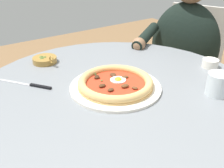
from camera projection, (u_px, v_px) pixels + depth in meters
The scene contains 8 objects.
dining_table at pixel (117, 125), 1.01m from camera, with size 1.06×1.06×0.75m.
pizza_on_plate at pixel (117, 84), 0.93m from camera, with size 0.33×0.33×0.04m.
water_glass at pixel (218, 86), 0.89m from camera, with size 0.08×0.08×0.08m.
steak_knife at pixel (32, 85), 0.95m from camera, with size 0.14×0.19×0.01m.
ramekin_capers at pixel (210, 63), 1.10m from camera, with size 0.07×0.07×0.04m.
olive_pan at pixel (45, 60), 1.14m from camera, with size 0.11×0.13×0.05m.
diner_person at pixel (180, 75), 1.59m from camera, with size 0.57×0.45×1.12m.
cafe_chair_diner at pixel (188, 64), 1.68m from camera, with size 0.52×0.52×0.89m.
Camera 1 is at (-0.48, -0.66, 1.20)m, focal length 41.25 mm.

